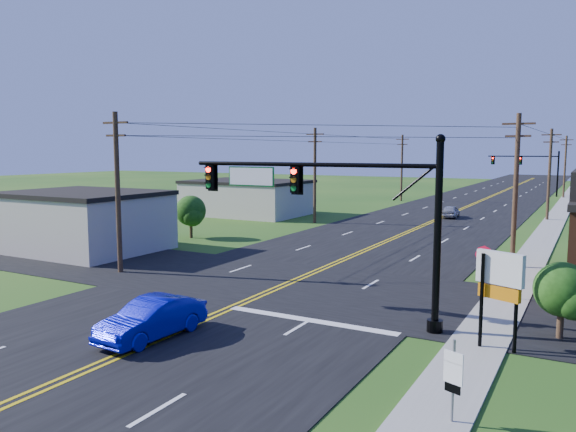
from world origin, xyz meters
The scene contains 21 objects.
ground centered at (0.00, 0.00, 0.00)m, with size 260.00×260.00×0.00m, color #184213.
road_main centered at (0.00, 50.00, 0.02)m, with size 16.00×220.00×0.04m, color black.
road_cross centered at (0.00, 12.00, 0.02)m, with size 70.00×10.00×0.04m, color black.
sidewalk centered at (10.50, 40.00, 0.04)m, with size 2.00×160.00×0.08m, color gray.
signal_mast_main centered at (4.34, 8.00, 4.75)m, with size 11.30×0.60×7.48m.
signal_mast_far centered at (4.44, 80.00, 4.55)m, with size 10.98×0.60×7.48m.
cream_bldg_near centered at (-17.00, 14.00, 2.06)m, with size 10.20×8.20×4.10m.
cream_bldg_far centered at (-19.00, 38.00, 1.86)m, with size 12.20×9.20×3.70m.
utility_pole_left_a centered at (-9.50, 10.00, 4.72)m, with size 1.80×0.28×9.00m.
utility_pole_left_b centered at (-9.50, 35.00, 4.72)m, with size 1.80×0.28×9.00m.
utility_pole_left_c centered at (-9.50, 62.00, 4.72)m, with size 1.80×0.28×9.00m.
utility_pole_right_a centered at (9.80, 22.00, 4.72)m, with size 1.80×0.28×9.00m.
utility_pole_right_b centered at (9.80, 48.00, 4.72)m, with size 1.80×0.28×9.00m.
utility_pole_right_c centered at (9.80, 78.00, 4.72)m, with size 1.80×0.28×9.00m.
shrub_corner centered at (13.00, 9.50, 1.85)m, with size 2.00×2.00×2.86m.
tree_left centered at (-14.00, 22.00, 2.16)m, with size 2.40×2.40×3.37m.
blue_car centered at (-0.12, 2.31, 0.73)m, with size 1.54×4.41×1.45m, color #080DB7.
distant_car centered at (0.97, 45.27, 0.63)m, with size 1.48×3.69×1.26m, color #A3A3A7.
route_sign centered at (11.00, 1.00, 1.29)m, with size 0.52×0.23×2.21m.
stop_sign centered at (9.52, 13.96, 1.81)m, with size 0.86×0.32×2.52m.
pylon_sign centered at (11.18, 7.07, 2.53)m, with size 1.65×0.86×3.47m.
Camera 1 is at (13.86, -12.76, 6.88)m, focal length 35.00 mm.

